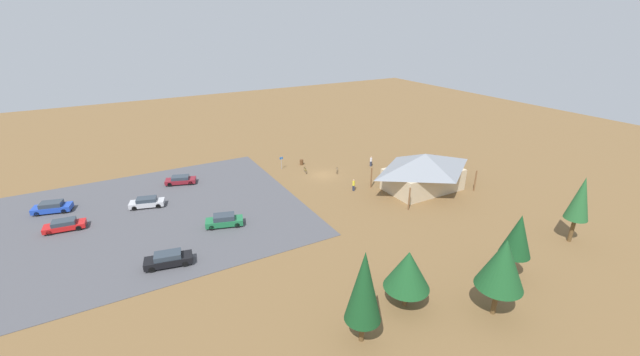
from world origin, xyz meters
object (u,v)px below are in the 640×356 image
(pine_far_east, at_px, (364,287))
(car_red_mid_lot, at_px, (64,225))
(bicycle_orange_back_row, at_px, (433,160))
(bicycle_silver_by_bin, at_px, (337,171))
(car_silver_far_end, at_px, (147,202))
(pine_east, at_px, (503,264))
(bicycle_white_edge_north, at_px, (424,163))
(visitor_crossing_yard, at_px, (354,185))
(pine_mideast, at_px, (581,199))
(car_blue_inner_stall, at_px, (52,207))
(lot_sign, at_px, (281,161))
(car_green_near_entry, at_px, (224,220))
(bicycle_red_trailside, at_px, (417,160))
(car_black_front_row, at_px, (168,259))
(car_maroon_back_corner, at_px, (181,180))
(bike_pavilion, at_px, (424,170))
(pine_midwest, at_px, (518,235))
(bicycle_black_mid_cluster, at_px, (437,163))
(bicycle_purple_near_sign, at_px, (420,166))
(bicycle_yellow_edge_south, at_px, (305,170))
(pine_far_west, at_px, (408,270))
(trash_bin, at_px, (302,162))
(bicycle_green_yard_front, at_px, (408,166))

(pine_far_east, xyz_separation_m, car_red_mid_lot, (20.84, -31.40, -4.42))
(pine_far_east, distance_m, bicycle_orange_back_row, 44.65)
(bicycle_silver_by_bin, relative_size, car_silver_far_end, 0.32)
(pine_far_east, height_order, pine_east, pine_far_east)
(bicycle_orange_back_row, bearing_deg, pine_far_east, 38.67)
(bicycle_white_edge_north, distance_m, visitor_crossing_yard, 16.92)
(pine_mideast, distance_m, bicycle_silver_by_bin, 33.37)
(car_blue_inner_stall, bearing_deg, bicycle_silver_by_bin, 171.09)
(bicycle_orange_back_row, xyz_separation_m, car_red_mid_lot, (55.50, -3.65, 0.34))
(lot_sign, distance_m, car_green_near_entry, 20.06)
(pine_east, distance_m, bicycle_silver_by_bin, 35.15)
(bicycle_red_trailside, relative_size, car_black_front_row, 0.25)
(lot_sign, xyz_separation_m, car_maroon_back_corner, (15.96, -1.61, -0.73))
(bicycle_white_edge_north, xyz_separation_m, car_green_near_entry, (36.12, 4.35, 0.41))
(bicycle_white_edge_north, relative_size, car_silver_far_end, 0.34)
(car_green_near_entry, height_order, car_black_front_row, car_green_near_entry)
(bike_pavilion, height_order, pine_mideast, pine_mideast)
(pine_mideast, relative_size, car_green_near_entry, 1.65)
(lot_sign, bearing_deg, pine_midwest, 100.96)
(pine_east, relative_size, car_blue_inner_stall, 1.51)
(bicycle_black_mid_cluster, distance_m, bicycle_red_trailside, 3.68)
(pine_east, bearing_deg, bicycle_purple_near_sign, -122.50)
(bicycle_yellow_edge_south, distance_m, bicycle_red_trailside, 20.03)
(bicycle_silver_by_bin, xyz_separation_m, car_silver_far_end, (28.57, -1.78, 0.32))
(pine_midwest, xyz_separation_m, bicycle_white_edge_north, (-14.81, -27.81, -4.28))
(pine_mideast, distance_m, car_maroon_back_corner, 52.21)
(bicycle_orange_back_row, bearing_deg, pine_mideast, 78.26)
(pine_far_west, height_order, pine_mideast, pine_mideast)
(bicycle_black_mid_cluster, height_order, car_black_front_row, car_black_front_row)
(bicycle_orange_back_row, relative_size, car_green_near_entry, 0.32)
(trash_bin, bearing_deg, pine_far_west, 77.31)
(bike_pavilion, height_order, bicycle_yellow_edge_south, bike_pavilion)
(bicycle_yellow_edge_south, bearing_deg, pine_midwest, 97.65)
(pine_mideast, bearing_deg, car_black_front_row, -23.09)
(pine_mideast, bearing_deg, car_maroon_back_corner, -47.67)
(bicycle_silver_by_bin, bearing_deg, bicycle_red_trailside, 171.70)
(trash_bin, xyz_separation_m, car_maroon_back_corner, (19.80, -1.39, 0.23))
(pine_mideast, relative_size, bicycle_red_trailside, 6.39)
(pine_east, distance_m, bicycle_green_yard_front, 35.12)
(car_green_near_entry, bearing_deg, bike_pavilion, 173.36)
(pine_east, distance_m, car_green_near_entry, 30.69)
(pine_mideast, bearing_deg, bicycle_white_edge_north, -96.54)
(lot_sign, bearing_deg, car_silver_far_end, 11.29)
(bicycle_purple_near_sign, bearing_deg, bicycle_orange_back_row, -163.32)
(bicycle_purple_near_sign, bearing_deg, lot_sign, -28.36)
(bicycle_green_yard_front, height_order, car_red_mid_lot, car_red_mid_lot)
(pine_far_east, distance_m, car_black_front_row, 21.60)
(pine_east, xyz_separation_m, pine_mideast, (-17.44, -3.63, 0.27))
(bicycle_white_edge_north, bearing_deg, visitor_crossing_yard, 10.92)
(bike_pavilion, distance_m, car_red_mid_lot, 46.96)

